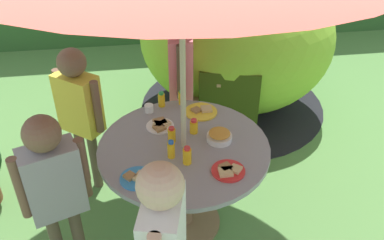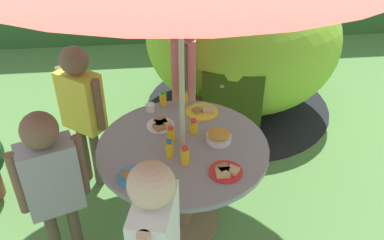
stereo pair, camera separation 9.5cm
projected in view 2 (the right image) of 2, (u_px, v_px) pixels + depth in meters
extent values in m
cube|color=#548442|center=(184.00, 223.00, 3.36)|extent=(10.00, 10.00, 0.02)
cylinder|color=brown|center=(184.00, 221.00, 3.34)|extent=(0.54, 0.54, 0.03)
cylinder|color=brown|center=(183.00, 188.00, 3.15)|extent=(0.12, 0.12, 0.72)
cylinder|color=gray|center=(183.00, 148.00, 2.93)|extent=(1.18, 1.18, 0.03)
cylinder|color=#B7AD8C|center=(182.00, 92.00, 2.68)|extent=(0.04, 0.04, 2.37)
cylinder|color=tan|center=(177.00, 124.00, 4.08)|extent=(0.04, 0.04, 0.43)
cylinder|color=tan|center=(220.00, 127.00, 4.04)|extent=(0.04, 0.04, 0.43)
cylinder|color=tan|center=(184.00, 101.00, 4.41)|extent=(0.04, 0.04, 0.43)
cylinder|color=tan|center=(223.00, 104.00, 4.37)|extent=(0.04, 0.04, 0.43)
cube|color=tan|center=(201.00, 93.00, 4.09)|extent=(0.54, 0.54, 0.04)
cube|color=tan|center=(204.00, 56.00, 4.10)|extent=(0.45, 0.14, 0.54)
cube|color=tan|center=(180.00, 72.00, 3.99)|extent=(0.14, 0.45, 0.03)
cube|color=tan|center=(224.00, 74.00, 3.95)|extent=(0.14, 0.45, 0.03)
ellipsoid|color=#8CC633|center=(241.00, 40.00, 4.30)|extent=(2.30, 2.01, 1.57)
cylinder|color=black|center=(237.00, 105.00, 4.74)|extent=(2.46, 2.46, 0.01)
cube|color=#314511|center=(232.00, 109.00, 3.90)|extent=(0.53, 0.18, 0.71)
cylinder|color=#3F3F47|center=(185.00, 115.00, 4.02)|extent=(0.09, 0.09, 0.63)
cylinder|color=#3F3F47|center=(184.00, 125.00, 3.89)|extent=(0.09, 0.09, 0.63)
cube|color=#EA727F|center=(184.00, 64.00, 3.62)|extent=(0.23, 0.38, 0.53)
cylinder|color=#4C3828|center=(184.00, 51.00, 3.78)|extent=(0.07, 0.07, 0.48)
cylinder|color=#4C3828|center=(184.00, 72.00, 3.44)|extent=(0.07, 0.07, 0.48)
sphere|color=#4C3828|center=(183.00, 21.00, 3.41)|extent=(0.24, 0.24, 0.24)
cylinder|color=brown|center=(84.00, 151.00, 3.62)|extent=(0.08, 0.08, 0.57)
cylinder|color=brown|center=(97.00, 157.00, 3.56)|extent=(0.08, 0.08, 0.57)
cube|color=yellow|center=(81.00, 101.00, 3.29)|extent=(0.37, 0.34, 0.48)
cylinder|color=brown|center=(63.00, 92.00, 3.36)|extent=(0.06, 0.06, 0.43)
cylinder|color=brown|center=(99.00, 105.00, 3.20)|extent=(0.06, 0.06, 0.43)
sphere|color=brown|center=(74.00, 60.00, 3.10)|extent=(0.22, 0.22, 0.22)
cylinder|color=brown|center=(55.00, 240.00, 2.85)|extent=(0.08, 0.08, 0.57)
cylinder|color=brown|center=(76.00, 232.00, 2.90)|extent=(0.08, 0.08, 0.57)
cube|color=#99999E|center=(51.00, 177.00, 2.57)|extent=(0.37, 0.29, 0.48)
cylinder|color=brown|center=(18.00, 184.00, 2.49)|extent=(0.06, 0.06, 0.44)
cylinder|color=brown|center=(81.00, 165.00, 2.63)|extent=(0.06, 0.06, 0.44)
sphere|color=brown|center=(39.00, 130.00, 2.37)|extent=(0.22, 0.22, 0.22)
cube|color=white|center=(155.00, 239.00, 2.14)|extent=(0.27, 0.38, 0.51)
cylinder|color=#D8B293|center=(162.00, 207.00, 2.29)|extent=(0.06, 0.06, 0.46)
sphere|color=#D8B293|center=(151.00, 185.00, 1.93)|extent=(0.23, 0.23, 0.23)
cylinder|color=white|center=(219.00, 138.00, 2.95)|extent=(0.18, 0.18, 0.04)
ellipsoid|color=gold|center=(219.00, 134.00, 2.93)|extent=(0.15, 0.15, 0.04)
cylinder|color=white|center=(160.00, 125.00, 3.11)|extent=(0.20, 0.20, 0.01)
cube|color=tan|center=(165.00, 123.00, 3.11)|extent=(0.10, 0.10, 0.02)
cube|color=#9E7547|center=(160.00, 121.00, 3.12)|extent=(0.11, 0.11, 0.02)
cube|color=tan|center=(158.00, 124.00, 3.10)|extent=(0.08, 0.08, 0.02)
cube|color=#9E7547|center=(159.00, 127.00, 3.06)|extent=(0.10, 0.10, 0.02)
cylinder|color=red|center=(226.00, 172.00, 2.69)|extent=(0.22, 0.22, 0.01)
cube|color=tan|center=(233.00, 170.00, 2.68)|extent=(0.10, 0.10, 0.02)
cube|color=#9E7547|center=(223.00, 168.00, 2.70)|extent=(0.09, 0.09, 0.02)
cube|color=tan|center=(223.00, 173.00, 2.66)|extent=(0.09, 0.09, 0.02)
cylinder|color=#338CD8|center=(134.00, 177.00, 2.65)|extent=(0.22, 0.22, 0.01)
cube|color=tan|center=(139.00, 176.00, 2.64)|extent=(0.12, 0.12, 0.02)
cube|color=#9E7547|center=(127.00, 174.00, 2.65)|extent=(0.09, 0.09, 0.02)
cylinder|color=yellow|center=(202.00, 112.00, 3.25)|extent=(0.25, 0.25, 0.01)
cube|color=tan|center=(208.00, 109.00, 3.26)|extent=(0.08, 0.08, 0.02)
cube|color=#9E7547|center=(197.00, 110.00, 3.25)|extent=(0.08, 0.08, 0.02)
cylinder|color=yellow|center=(169.00, 150.00, 2.80)|extent=(0.05, 0.05, 0.11)
cylinder|color=blue|center=(169.00, 142.00, 2.76)|extent=(0.04, 0.04, 0.02)
cylinder|color=yellow|center=(171.00, 135.00, 2.94)|extent=(0.06, 0.06, 0.10)
cylinder|color=red|center=(171.00, 128.00, 2.90)|extent=(0.04, 0.04, 0.02)
cylinder|color=yellow|center=(194.00, 127.00, 3.02)|extent=(0.06, 0.06, 0.09)
cylinder|color=red|center=(194.00, 121.00, 2.99)|extent=(0.04, 0.04, 0.02)
cylinder|color=yellow|center=(184.00, 156.00, 2.74)|extent=(0.06, 0.06, 0.11)
cylinder|color=red|center=(184.00, 148.00, 2.71)|extent=(0.04, 0.04, 0.02)
cylinder|color=yellow|center=(184.00, 98.00, 3.33)|extent=(0.06, 0.06, 0.10)
cylinder|color=green|center=(184.00, 91.00, 3.30)|extent=(0.04, 0.04, 0.02)
cylinder|color=yellow|center=(163.00, 99.00, 3.31)|extent=(0.05, 0.05, 0.10)
cylinder|color=green|center=(163.00, 93.00, 3.28)|extent=(0.04, 0.04, 0.02)
cylinder|color=white|center=(150.00, 108.00, 3.26)|extent=(0.07, 0.07, 0.06)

